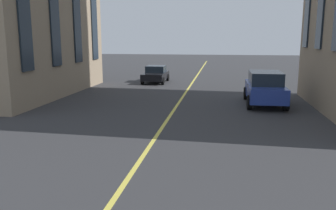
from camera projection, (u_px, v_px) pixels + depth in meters
name	position (u px, v px, depth m)	size (l,w,h in m)	color
lane_centre_line	(169.00, 118.00, 16.84)	(80.00, 0.16, 0.01)	#D8C64C
car_black_far	(156.00, 74.00, 29.70)	(3.90, 1.89, 1.40)	black
car_blue_parked_a	(265.00, 88.00, 19.98)	(4.70, 2.14, 1.88)	navy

